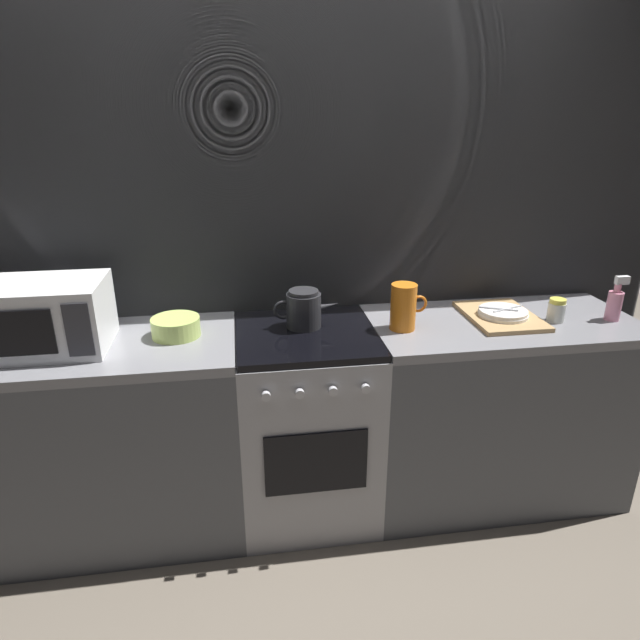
{
  "coord_description": "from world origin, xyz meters",
  "views": [
    {
      "loc": [
        -0.26,
        -2.12,
        1.79
      ],
      "look_at": [
        0.06,
        0.0,
        0.95
      ],
      "focal_mm": 30.55,
      "sensor_mm": 36.0,
      "label": 1
    }
  ],
  "objects": [
    {
      "name": "ground_plane",
      "position": [
        0.0,
        0.0,
        0.0
      ],
      "size": [
        8.0,
        8.0,
        0.0
      ],
      "primitive_type": "plane",
      "color": "#6B6054"
    },
    {
      "name": "back_wall",
      "position": [
        0.0,
        0.32,
        1.2
      ],
      "size": [
        3.6,
        0.05,
        2.4
      ],
      "color": "gray",
      "rests_on": "ground_plane"
    },
    {
      "name": "counter_left",
      "position": [
        -0.9,
        0.0,
        0.45
      ],
      "size": [
        1.2,
        0.6,
        0.9
      ],
      "color": "#515459",
      "rests_on": "ground_plane"
    },
    {
      "name": "stove_unit",
      "position": [
        -0.0,
        -0.0,
        0.45
      ],
      "size": [
        0.6,
        0.63,
        0.9
      ],
      "color": "#9E9EA3",
      "rests_on": "ground_plane"
    },
    {
      "name": "counter_right",
      "position": [
        0.9,
        0.0,
        0.45
      ],
      "size": [
        1.2,
        0.6,
        0.9
      ],
      "color": "#515459",
      "rests_on": "ground_plane"
    },
    {
      "name": "microwave",
      "position": [
        -1.02,
        -0.01,
        1.04
      ],
      "size": [
        0.46,
        0.35,
        0.27
      ],
      "color": "white",
      "rests_on": "counter_left"
    },
    {
      "name": "kettle",
      "position": [
        -0.0,
        0.06,
        0.98
      ],
      "size": [
        0.28,
        0.15,
        0.17
      ],
      "color": "#262628",
      "rests_on": "stove_unit"
    },
    {
      "name": "mixing_bowl",
      "position": [
        -0.54,
        0.04,
        0.94
      ],
      "size": [
        0.2,
        0.2,
        0.08
      ],
      "primitive_type": "cylinder",
      "color": "#B7D166",
      "rests_on": "counter_left"
    },
    {
      "name": "pitcher",
      "position": [
        0.42,
        -0.03,
        1.0
      ],
      "size": [
        0.16,
        0.11,
        0.2
      ],
      "color": "orange",
      "rests_on": "counter_right"
    },
    {
      "name": "dish_pile",
      "position": [
        0.89,
        0.02,
        0.92
      ],
      "size": [
        0.3,
        0.4,
        0.06
      ],
      "color": "tan",
      "rests_on": "counter_right"
    },
    {
      "name": "spice_jar",
      "position": [
        1.12,
        -0.04,
        0.95
      ],
      "size": [
        0.08,
        0.08,
        0.1
      ],
      "color": "silver",
      "rests_on": "counter_right"
    },
    {
      "name": "spray_bottle",
      "position": [
        1.38,
        -0.07,
        0.98
      ],
      "size": [
        0.08,
        0.06,
        0.2
      ],
      "color": "pink",
      "rests_on": "counter_right"
    }
  ]
}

